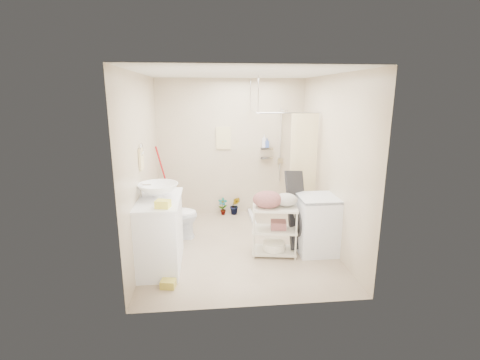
# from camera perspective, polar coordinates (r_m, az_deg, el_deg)

# --- Properties ---
(floor) EXTENTS (3.20, 3.20, 0.00)m
(floor) POSITION_cam_1_polar(r_m,az_deg,el_deg) (5.55, -0.06, -10.76)
(floor) COLOR tan
(floor) RESTS_ON ground
(ceiling) EXTENTS (2.80, 3.20, 0.04)m
(ceiling) POSITION_cam_1_polar(r_m,az_deg,el_deg) (5.04, -0.07, 17.15)
(ceiling) COLOR silver
(ceiling) RESTS_ON ground
(wall_back) EXTENTS (2.80, 0.04, 2.60)m
(wall_back) POSITION_cam_1_polar(r_m,az_deg,el_deg) (6.71, -1.43, 5.24)
(wall_back) COLOR beige
(wall_back) RESTS_ON ground
(wall_front) EXTENTS (2.80, 0.04, 2.60)m
(wall_front) POSITION_cam_1_polar(r_m,az_deg,el_deg) (3.59, 2.46, -2.58)
(wall_front) COLOR beige
(wall_front) RESTS_ON ground
(wall_left) EXTENTS (0.04, 3.20, 2.60)m
(wall_left) POSITION_cam_1_polar(r_m,az_deg,el_deg) (5.19, -15.64, 2.11)
(wall_left) COLOR beige
(wall_left) RESTS_ON ground
(wall_right) EXTENTS (0.04, 3.20, 2.60)m
(wall_right) POSITION_cam_1_polar(r_m,az_deg,el_deg) (5.45, 14.75, 2.73)
(wall_right) COLOR beige
(wall_right) RESTS_ON ground
(vanity) EXTENTS (0.62, 1.10, 0.97)m
(vanity) POSITION_cam_1_polar(r_m,az_deg,el_deg) (4.91, -13.20, -8.39)
(vanity) COLOR white
(vanity) RESTS_ON ground
(sink) EXTENTS (0.60, 0.60, 0.19)m
(sink) POSITION_cam_1_polar(r_m,az_deg,el_deg) (4.80, -13.28, -1.64)
(sink) COLOR white
(sink) RESTS_ON vanity
(counter_basket) EXTENTS (0.20, 0.17, 0.10)m
(counter_basket) POSITION_cam_1_polar(r_m,az_deg,el_deg) (4.35, -12.54, -3.86)
(counter_basket) COLOR #F7F04C
(counter_basket) RESTS_ON vanity
(floor_basket) EXTENTS (0.29, 0.24, 0.14)m
(floor_basket) POSITION_cam_1_polar(r_m,az_deg,el_deg) (4.54, -11.72, -16.12)
(floor_basket) COLOR gold
(floor_basket) RESTS_ON ground
(toilet) EXTENTS (0.78, 0.46, 0.78)m
(toilet) POSITION_cam_1_polar(r_m,az_deg,el_deg) (5.82, -10.81, -5.67)
(toilet) COLOR white
(toilet) RESTS_ON ground
(mop) EXTENTS (0.17, 0.17, 1.38)m
(mop) POSITION_cam_1_polar(r_m,az_deg,el_deg) (6.72, -12.38, -0.37)
(mop) COLOR #B40C12
(mop) RESTS_ON ground
(potted_plant_a) EXTENTS (0.19, 0.14, 0.34)m
(potted_plant_a) POSITION_cam_1_polar(r_m,az_deg,el_deg) (6.83, -2.85, -4.37)
(potted_plant_a) COLOR brown
(potted_plant_a) RESTS_ON ground
(potted_plant_b) EXTENTS (0.21, 0.18, 0.36)m
(potted_plant_b) POSITION_cam_1_polar(r_m,az_deg,el_deg) (6.85, -0.82, -4.23)
(potted_plant_b) COLOR brown
(potted_plant_b) RESTS_ON ground
(hanging_towel) EXTENTS (0.28, 0.03, 0.42)m
(hanging_towel) POSITION_cam_1_polar(r_m,az_deg,el_deg) (6.65, -2.72, 6.90)
(hanging_towel) COLOR beige
(hanging_towel) RESTS_ON wall_back
(towel_ring) EXTENTS (0.04, 0.22, 0.34)m
(towel_ring) POSITION_cam_1_polar(r_m,az_deg,el_deg) (4.96, -15.92, 3.56)
(towel_ring) COLOR beige
(towel_ring) RESTS_ON wall_left
(tp_holder) EXTENTS (0.08, 0.12, 0.14)m
(tp_holder) POSITION_cam_1_polar(r_m,az_deg,el_deg) (5.38, -14.73, -3.82)
(tp_holder) COLOR silver
(tp_holder) RESTS_ON wall_left
(shower) EXTENTS (1.10, 1.10, 2.10)m
(shower) POSITION_cam_1_polar(r_m,az_deg,el_deg) (6.34, 6.66, 2.33)
(shower) COLOR silver
(shower) RESTS_ON ground
(shampoo_bottle_a) EXTENTS (0.11, 0.11, 0.24)m
(shampoo_bottle_a) POSITION_cam_1_polar(r_m,az_deg,el_deg) (6.70, 3.98, 6.41)
(shampoo_bottle_a) COLOR silver
(shampoo_bottle_a) RESTS_ON shower
(shampoo_bottle_b) EXTENTS (0.09, 0.09, 0.18)m
(shampoo_bottle_b) POSITION_cam_1_polar(r_m,az_deg,el_deg) (6.70, 4.46, 6.13)
(shampoo_bottle_b) COLOR #375099
(shampoo_bottle_b) RESTS_ON shower
(washing_machine) EXTENTS (0.59, 0.61, 0.86)m
(washing_machine) POSITION_cam_1_polar(r_m,az_deg,el_deg) (5.35, 12.58, -7.07)
(washing_machine) COLOR silver
(washing_machine) RESTS_ON ground
(laundry_rack) EXTENTS (0.69, 0.47, 0.89)m
(laundry_rack) POSITION_cam_1_polar(r_m,az_deg,el_deg) (5.14, 5.69, -7.53)
(laundry_rack) COLOR beige
(laundry_rack) RESTS_ON ground
(ironing_board) EXTENTS (0.35, 0.26, 1.23)m
(ironing_board) POSITION_cam_1_polar(r_m,az_deg,el_deg) (5.35, 9.29, -4.80)
(ironing_board) COLOR black
(ironing_board) RESTS_ON ground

